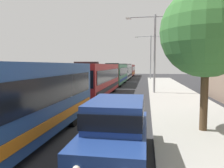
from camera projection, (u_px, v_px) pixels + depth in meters
The scene contains 10 objects.
bus_lead at pixel (9, 103), 7.42m from camera, with size 2.58×12.21×3.21m.
bus_second_in_line at pixel (97, 78), 20.67m from camera, with size 2.58×12.26×3.21m.
bus_middle at pixel (116, 73), 33.06m from camera, with size 2.58×11.24×3.21m.
bus_fourth_in_line at pixel (124, 71), 44.97m from camera, with size 2.58×11.88×3.21m.
bus_rear at pixel (129, 70), 57.84m from camera, with size 2.58×12.30×3.21m.
white_suv at pixel (116, 128), 6.74m from camera, with size 1.86×4.64×1.90m.
box_truck_oncoming at pixel (117, 70), 60.15m from camera, with size 2.35×7.91×3.15m.
streetlamp_mid at pixel (155, 45), 22.09m from camera, with size 5.95×0.28×7.82m.
streetlamp_far at pixel (151, 52), 43.96m from camera, with size 6.36×0.28×8.69m.
roadside_tree at pixel (207, 32), 9.15m from camera, with size 3.86×3.86×6.14m.
Camera 1 is at (3.30, 5.44, 2.96)m, focal length 35.19 mm.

